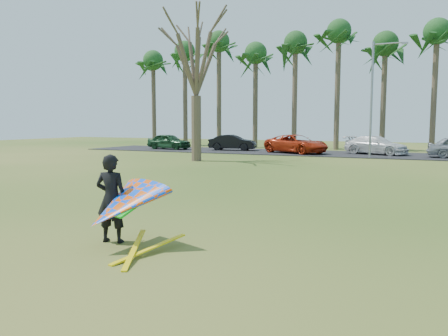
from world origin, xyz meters
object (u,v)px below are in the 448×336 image
at_px(car_0, 169,141).
at_px(car_2, 296,144).
at_px(bare_tree_left, 196,53).
at_px(car_3, 376,145).
at_px(car_1, 233,143).
at_px(streetlight, 374,94).
at_px(kite_flyer, 120,205).

xyz_separation_m(car_0, car_2, (12.11, -0.32, 0.03)).
xyz_separation_m(bare_tree_left, car_2, (4.15, 9.07, -6.12)).
bearing_deg(car_3, car_1, 110.80).
relative_size(streetlight, car_1, 1.94).
distance_m(car_0, kite_flyer, 31.86).
height_order(car_1, car_2, car_2).
bearing_deg(streetlight, car_2, 161.04).
xyz_separation_m(bare_tree_left, car_0, (-7.96, 9.38, -6.15)).
distance_m(bare_tree_left, car_2, 11.70).
bearing_deg(kite_flyer, car_1, 109.49).
relative_size(car_1, kite_flyer, 1.73).
relative_size(car_2, car_3, 1.10).
xyz_separation_m(streetlight, car_1, (-12.12, 3.31, -3.72)).
bearing_deg(car_0, car_2, -86.66).
distance_m(car_2, kite_flyer, 27.47).
height_order(car_0, kite_flyer, kite_flyer).
bearing_deg(car_1, kite_flyer, -169.52).
xyz_separation_m(car_3, kite_flyer, (-1.99, -28.41, 0.09)).
height_order(streetlight, car_2, streetlight).
distance_m(bare_tree_left, car_3, 15.67).
height_order(bare_tree_left, car_3, bare_tree_left).
relative_size(streetlight, car_3, 1.65).
bearing_deg(bare_tree_left, car_0, 130.31).
bearing_deg(car_3, car_2, 122.52).
bearing_deg(car_0, streetlight, -92.64).
xyz_separation_m(car_2, kite_flyer, (3.96, -27.19, 0.06)).
bearing_deg(car_1, bare_tree_left, -178.26).
height_order(car_1, car_3, car_3).
distance_m(car_0, car_3, 18.08).
relative_size(bare_tree_left, car_2, 1.83).
distance_m(car_0, car_1, 6.07).
distance_m(streetlight, car_1, 13.10).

